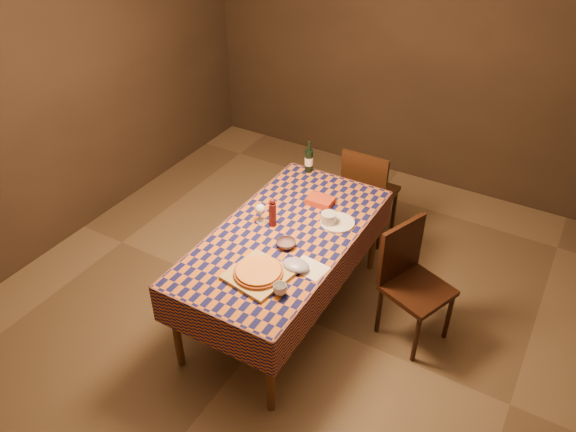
{
  "coord_description": "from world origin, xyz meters",
  "views": [
    {
      "loc": [
        1.64,
        -2.77,
        3.22
      ],
      "look_at": [
        0.0,
        0.05,
        0.9
      ],
      "focal_mm": 35.0,
      "sensor_mm": 36.0,
      "label": 1
    }
  ],
  "objects": [
    {
      "name": "dining_table",
      "position": [
        0.0,
        0.0,
        0.69
      ],
      "size": [
        0.94,
        1.84,
        0.77
      ],
      "color": "brown",
      "rests_on": "ground"
    },
    {
      "name": "pepper_mill",
      "position": [
        -0.13,
        0.05,
        0.88
      ],
      "size": [
        0.07,
        0.07,
        0.23
      ],
      "color": "#4D1212",
      "rests_on": "dining_table"
    },
    {
      "name": "cutting_board",
      "position": [
        0.08,
        -0.48,
        0.78
      ],
      "size": [
        0.42,
        0.42,
        0.02
      ],
      "primitive_type": "cube",
      "rotation": [
        0.0,
        0.0,
        -0.16
      ],
      "color": "tan",
      "rests_on": "dining_table"
    },
    {
      "name": "takeout_container",
      "position": [
        0.04,
        0.48,
        0.8
      ],
      "size": [
        0.21,
        0.15,
        0.05
      ],
      "primitive_type": "cube",
      "rotation": [
        0.0,
        0.0,
        0.03
      ],
      "color": "#B53617",
      "rests_on": "dining_table"
    },
    {
      "name": "deli_tub",
      "position": [
        0.22,
        0.27,
        0.82
      ],
      "size": [
        0.13,
        0.13,
        0.09
      ],
      "primitive_type": "cylinder",
      "rotation": [
        0.0,
        0.0,
        0.2
      ],
      "color": "silver",
      "rests_on": "dining_table"
    },
    {
      "name": "wine_glass",
      "position": [
        -0.23,
        0.04,
        0.88
      ],
      "size": [
        0.08,
        0.08,
        0.15
      ],
      "color": "silver",
      "rests_on": "dining_table"
    },
    {
      "name": "flour_bag",
      "position": [
        0.26,
        -0.29,
        0.8
      ],
      "size": [
        0.21,
        0.17,
        0.06
      ],
      "primitive_type": "ellipsoid",
      "rotation": [
        0.0,
        0.0,
        -0.17
      ],
      "color": "#9398BC",
      "rests_on": "dining_table"
    },
    {
      "name": "chair_right",
      "position": [
        0.87,
        0.3,
        0.52
      ],
      "size": [
        0.55,
        0.55,
        0.93
      ],
      "color": "black",
      "rests_on": "ground"
    },
    {
      "name": "flour_patch",
      "position": [
        0.33,
        -0.24,
        0.77
      ],
      "size": [
        0.25,
        0.2,
        0.0
      ],
      "primitive_type": "cube",
      "rotation": [
        0.0,
        0.0,
        -0.13
      ],
      "color": "white",
      "rests_on": "dining_table"
    },
    {
      "name": "pizza",
      "position": [
        0.08,
        -0.48,
        0.81
      ],
      "size": [
        0.43,
        0.43,
        0.03
      ],
      "color": "#913E18",
      "rests_on": "cutting_board"
    },
    {
      "name": "room",
      "position": [
        0.0,
        0.0,
        1.35
      ],
      "size": [
        5.0,
        5.1,
        2.7
      ],
      "color": "brown",
      "rests_on": "ground"
    },
    {
      "name": "chair_far",
      "position": [
        0.15,
        1.21,
        0.52
      ],
      "size": [
        0.42,
        0.43,
        0.93
      ],
      "color": "black",
      "rests_on": "ground"
    },
    {
      "name": "white_plate",
      "position": [
        0.27,
        0.31,
        0.78
      ],
      "size": [
        0.27,
        0.27,
        0.01
      ],
      "primitive_type": "cylinder",
      "rotation": [
        0.0,
        0.0,
        0.08
      ],
      "color": "white",
      "rests_on": "dining_table"
    },
    {
      "name": "bowl",
      "position": [
        0.08,
        -0.11,
        0.79
      ],
      "size": [
        0.17,
        0.17,
        0.04
      ],
      "primitive_type": "imported",
      "rotation": [
        0.0,
        0.0,
        -0.25
      ],
      "color": "#644954",
      "rests_on": "dining_table"
    },
    {
      "name": "tumbler",
      "position": [
        0.29,
        -0.55,
        0.81
      ],
      "size": [
        0.11,
        0.11,
        0.07
      ],
      "primitive_type": "imported",
      "rotation": [
        0.0,
        0.0,
        0.17
      ],
      "color": "silver",
      "rests_on": "dining_table"
    },
    {
      "name": "wine_bottle",
      "position": [
        -0.27,
        0.86,
        0.87
      ],
      "size": [
        0.08,
        0.08,
        0.28
      ],
      "color": "black",
      "rests_on": "dining_table"
    }
  ]
}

